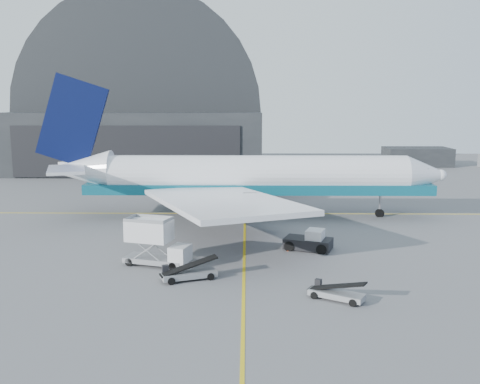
{
  "coord_description": "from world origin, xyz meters",
  "views": [
    {
      "loc": [
        0.21,
        -46.57,
        14.09
      ],
      "look_at": [
        -0.5,
        9.91,
        4.5
      ],
      "focal_mm": 40.0,
      "sensor_mm": 36.0,
      "label": 1
    }
  ],
  "objects_px": {
    "pushback_tug": "(310,242)",
    "airliner": "(241,177)",
    "belt_loader_b": "(336,293)",
    "catering_truck": "(155,243)",
    "belt_loader_a": "(188,273)"
  },
  "relations": [
    {
      "from": "airliner",
      "to": "belt_loader_b",
      "type": "bearing_deg",
      "value": -75.85
    },
    {
      "from": "pushback_tug",
      "to": "airliner",
      "type": "bearing_deg",
      "value": 134.03
    },
    {
      "from": "belt_loader_a",
      "to": "airliner",
      "type": "bearing_deg",
      "value": 59.6
    },
    {
      "from": "catering_truck",
      "to": "belt_loader_a",
      "type": "bearing_deg",
      "value": -32.87
    },
    {
      "from": "belt_loader_a",
      "to": "belt_loader_b",
      "type": "distance_m",
      "value": 11.88
    },
    {
      "from": "airliner",
      "to": "pushback_tug",
      "type": "xyz_separation_m",
      "value": [
        6.71,
        -14.91,
        -4.15
      ]
    },
    {
      "from": "belt_loader_b",
      "to": "pushback_tug",
      "type": "bearing_deg",
      "value": 121.55
    },
    {
      "from": "airliner",
      "to": "belt_loader_a",
      "type": "xyz_separation_m",
      "value": [
        -4.02,
        -23.89,
        -4.38
      ]
    },
    {
      "from": "catering_truck",
      "to": "belt_loader_b",
      "type": "distance_m",
      "value": 16.61
    },
    {
      "from": "pushback_tug",
      "to": "catering_truck",
      "type": "bearing_deg",
      "value": -140.21
    },
    {
      "from": "airliner",
      "to": "catering_truck",
      "type": "distance_m",
      "value": 21.51
    },
    {
      "from": "airliner",
      "to": "belt_loader_a",
      "type": "relative_size",
      "value": 10.64
    },
    {
      "from": "catering_truck",
      "to": "belt_loader_a",
      "type": "relative_size",
      "value": 1.29
    },
    {
      "from": "belt_loader_b",
      "to": "catering_truck",
      "type": "bearing_deg",
      "value": -179.43
    },
    {
      "from": "belt_loader_b",
      "to": "belt_loader_a",
      "type": "bearing_deg",
      "value": -170.9
    }
  ]
}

